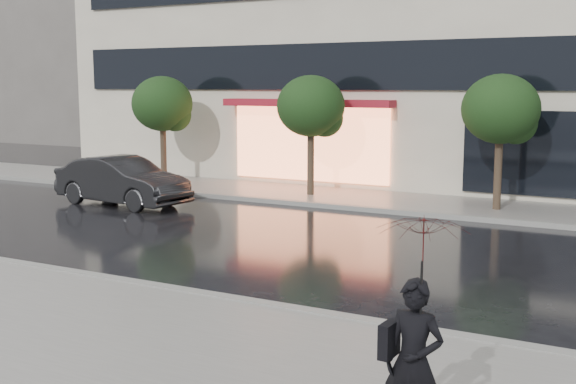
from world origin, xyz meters
The scene contains 11 objects.
ground centered at (0.00, 0.00, 0.00)m, with size 120.00×120.00×0.00m, color black.
sidewalk_near centered at (0.00, -3.25, 0.06)m, with size 60.00×4.50×0.12m, color slate.
sidewalk_far centered at (0.00, 10.25, 0.06)m, with size 60.00×3.50×0.12m, color slate.
curb_near centered at (0.00, -1.00, 0.07)m, with size 60.00×0.25×0.14m, color gray.
curb_far centered at (0.00, 8.50, 0.07)m, with size 60.00×0.25×0.14m, color gray.
bg_building_left centered at (-28.00, 26.00, 6.00)m, with size 14.00×10.00×12.00m, color #59544F.
tree_far_west centered at (-8.94, 10.03, 2.92)m, with size 2.20×2.20×3.99m.
tree_mid_west centered at (-2.94, 10.03, 2.92)m, with size 2.20×2.20×3.99m.
tree_mid_east centered at (3.06, 10.03, 2.92)m, with size 2.20×2.20×3.99m.
parked_car centered at (-7.48, 6.00, 0.75)m, with size 1.58×4.53×1.49m, color black.
pedestrian_with_umbrella centered at (5.33, -4.31, 1.62)m, with size 0.96×0.97×2.32m.
Camera 1 is at (7.43, -10.90, 3.68)m, focal length 45.00 mm.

